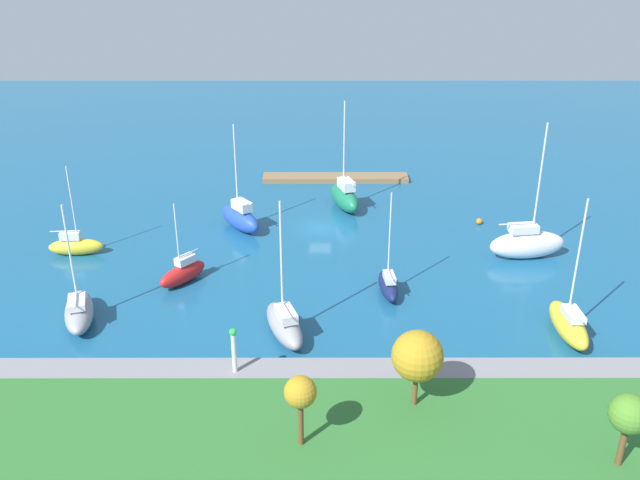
{
  "coord_description": "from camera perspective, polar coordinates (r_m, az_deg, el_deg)",
  "views": [
    {
      "loc": [
        0.1,
        72.47,
        32.04
      ],
      "look_at": [
        0.0,
        6.41,
        1.5
      ],
      "focal_mm": 39.01,
      "sensor_mm": 36.0,
      "label": 1
    }
  ],
  "objects": [
    {
      "name": "sailboat_green_by_breakwater",
      "position": [
        84.26,
        2.03,
        3.59
      ],
      "size": [
        4.56,
        7.71,
        13.17
      ],
      "rotation": [
        0.0,
        0.0,
        5.03
      ],
      "color": "#19724C",
      "rests_on": "water"
    },
    {
      "name": "mooring_buoy_orange",
      "position": [
        82.29,
        12.93,
        1.5
      ],
      "size": [
        0.72,
        0.72,
        0.72
      ],
      "primitive_type": "sphere",
      "color": "orange",
      "rests_on": "water"
    },
    {
      "name": "harbor_beacon",
      "position": [
        52.21,
        -7.09,
        -8.71
      ],
      "size": [
        0.56,
        0.56,
        3.73
      ],
      "color": "silver",
      "rests_on": "breakwater"
    },
    {
      "name": "breakwater",
      "position": [
        53.41,
        0.04,
        -11.24
      ],
      "size": [
        60.42,
        3.52,
        1.22
      ],
      "primitive_type": "cube",
      "color": "gray",
      "rests_on": "ground"
    },
    {
      "name": "sailboat_navy_east_end",
      "position": [
        65.4,
        5.61,
        -3.68
      ],
      "size": [
        2.06,
        5.67,
        10.07
      ],
      "rotation": [
        0.0,
        0.0,
        4.8
      ],
      "color": "#141E4C",
      "rests_on": "water"
    },
    {
      "name": "sailboat_gray_inner_mooring",
      "position": [
        58.69,
        -2.95,
        -6.9
      ],
      "size": [
        4.55,
        7.61,
        12.14
      ],
      "rotation": [
        0.0,
        0.0,
        5.05
      ],
      "color": "gray",
      "rests_on": "water"
    },
    {
      "name": "park_tree_east",
      "position": [
        44.22,
        -1.62,
        -12.47
      ],
      "size": [
        2.08,
        2.08,
        5.11
      ],
      "color": "brown",
      "rests_on": "shoreline_park"
    },
    {
      "name": "shoreline_park",
      "position": [
        47.86,
        0.05,
        -16.16
      ],
      "size": [
        54.47,
        12.09,
        1.31
      ],
      "primitive_type": "cube",
      "color": "#2D6B2D",
      "rests_on": "ground"
    },
    {
      "name": "sailboat_yellow_along_channel",
      "position": [
        76.99,
        -19.42,
        -0.43
      ],
      "size": [
        5.75,
        2.05,
        9.74
      ],
      "rotation": [
        0.0,
        0.0,
        3.22
      ],
      "color": "yellow",
      "rests_on": "water"
    },
    {
      "name": "sailboat_blue_center_basin",
      "position": [
        78.93,
        -6.57,
        1.86
      ],
      "size": [
        6.03,
        6.88,
        12.17
      ],
      "rotation": [
        0.0,
        0.0,
        5.37
      ],
      "color": "#2347B2",
      "rests_on": "water"
    },
    {
      "name": "park_tree_west",
      "position": [
        47.94,
        8.0,
        -9.42
      ],
      "size": [
        3.55,
        3.55,
        5.76
      ],
      "color": "brown",
      "rests_on": "shoreline_park"
    },
    {
      "name": "water",
      "position": [
        79.24,
        -0.01,
        0.96
      ],
      "size": [
        160.0,
        160.0,
        0.0
      ],
      "primitive_type": "plane",
      "color": "#19567F",
      "rests_on": "ground"
    },
    {
      "name": "park_tree_midwest",
      "position": [
        46.66,
        24.03,
        -12.96
      ],
      "size": [
        2.48,
        2.48,
        5.13
      ],
      "color": "brown",
      "rests_on": "shoreline_park"
    },
    {
      "name": "sailboat_gray_off_beacon",
      "position": [
        64.15,
        -19.17,
        -5.53
      ],
      "size": [
        4.23,
        7.55,
        10.91
      ],
      "rotation": [
        0.0,
        0.0,
        4.98
      ],
      "color": "gray",
      "rests_on": "water"
    },
    {
      "name": "sailboat_red_lone_north",
      "position": [
        68.28,
        -11.18,
        -2.64
      ],
      "size": [
        4.66,
        5.35,
        8.35
      ],
      "rotation": [
        0.0,
        0.0,
        0.91
      ],
      "color": "red",
      "rests_on": "water"
    },
    {
      "name": "pier_dock",
      "position": [
        94.14,
        1.27,
        5.12
      ],
      "size": [
        19.51,
        2.84,
        0.66
      ],
      "primitive_type": "cube",
      "color": "olive",
      "rests_on": "ground"
    },
    {
      "name": "sailboat_white_far_north",
      "position": [
        74.85,
        16.61,
        -0.26
      ],
      "size": [
        8.25,
        3.55,
        14.36
      ],
      "rotation": [
        0.0,
        0.0,
        3.27
      ],
      "color": "white",
      "rests_on": "water"
    },
    {
      "name": "sailboat_yellow_near_pier",
      "position": [
        62.26,
        19.73,
        -6.48
      ],
      "size": [
        2.4,
        7.26,
        12.33
      ],
      "rotation": [
        0.0,
        0.0,
        4.75
      ],
      "color": "yellow",
      "rests_on": "water"
    }
  ]
}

